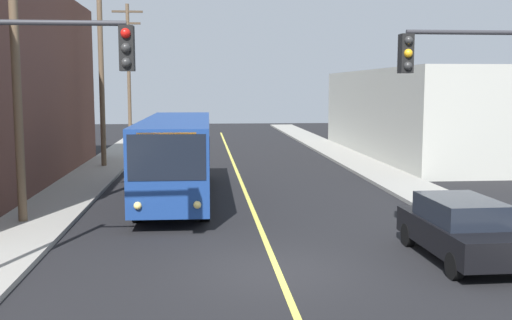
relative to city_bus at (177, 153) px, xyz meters
name	(u,v)px	position (x,y,z in m)	size (l,w,h in m)	color
ground_plane	(278,270)	(2.80, -9.91, -1.82)	(120.00, 120.00, 0.00)	black
sidewalk_left	(65,198)	(-4.45, 0.09, -1.74)	(2.50, 90.00, 0.15)	gray
sidewalk_right	(420,192)	(10.05, 0.09, -1.74)	(2.50, 90.00, 0.15)	gray
lane_stripe_center	(240,178)	(2.80, 5.09, -1.81)	(0.16, 60.00, 0.01)	#D8CC4C
building_right_warehouse	(453,113)	(17.29, 14.05, 0.94)	(12.00, 21.42, 5.51)	#B2B2A8
city_bus	(177,153)	(0.00, 0.00, 0.00)	(2.68, 12.18, 3.20)	navy
parked_car_black	(460,228)	(7.58, -9.44, -0.98)	(1.90, 4.44, 1.62)	black
utility_pole_near	(14,32)	(-4.80, -4.36, 4.32)	(2.40, 0.28, 10.94)	brown
utility_pole_mid	(101,47)	(-4.41, 9.54, 4.75)	(2.40, 0.28, 11.78)	brown
utility_pole_far	(129,67)	(-4.75, 24.93, 4.22)	(2.40, 0.28, 10.76)	brown
traffic_signal_left_corner	(38,93)	(-2.61, -10.25, 2.49)	(3.75, 0.48, 6.00)	#2D2D33
traffic_signal_right_corner	(478,92)	(8.21, -8.76, 2.49)	(3.75, 0.48, 6.00)	#2D2D33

